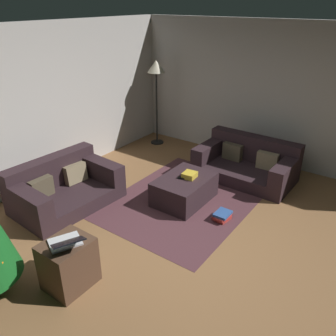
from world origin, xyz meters
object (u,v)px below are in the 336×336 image
at_px(laptop, 66,242).
at_px(couch_right, 247,163).
at_px(couch_left, 63,188).
at_px(book_stack, 222,216).
at_px(side_table, 69,264).
at_px(tv_remote, 183,178).
at_px(corner_lamp, 156,73).
at_px(ottoman, 184,189).
at_px(gift_box, 190,175).

bearing_deg(laptop, couch_right, -6.63).
xyz_separation_m(couch_left, book_stack, (1.02, -2.24, -0.21)).
xyz_separation_m(side_table, book_stack, (2.13, -0.79, -0.22)).
xyz_separation_m(tv_remote, corner_lamp, (1.75, 1.84, 1.11)).
relative_size(ottoman, corner_lamp, 0.54).
bearing_deg(laptop, ottoman, 0.65).
distance_m(side_table, book_stack, 2.28).
bearing_deg(corner_lamp, couch_right, -98.85).
bearing_deg(corner_lamp, gift_box, -131.09).
bearing_deg(laptop, corner_lamp, 25.09).
height_order(couch_right, book_stack, couch_right).
height_order(couch_right, tv_remote, couch_right).
relative_size(ottoman, laptop, 1.83).
xyz_separation_m(couch_right, tv_remote, (-1.39, 0.46, 0.15)).
distance_m(couch_right, corner_lamp, 2.64).
distance_m(couch_right, tv_remote, 1.48).
xyz_separation_m(couch_right, book_stack, (-1.49, -0.30, -0.20)).
relative_size(couch_right, side_table, 2.95).
distance_m(book_stack, corner_lamp, 3.50).
bearing_deg(ottoman, gift_box, -39.95).
bearing_deg(corner_lamp, laptop, -154.91).
relative_size(couch_right, tv_remote, 10.56).
bearing_deg(book_stack, laptop, 161.47).
bearing_deg(book_stack, couch_left, 114.55).
relative_size(couch_right, book_stack, 5.58).
bearing_deg(tv_remote, gift_box, -59.97).
distance_m(couch_right, laptop, 3.69).
height_order(ottoman, side_table, side_table).
distance_m(couch_right, gift_box, 1.37).
bearing_deg(side_table, couch_left, 52.88).
height_order(couch_left, gift_box, couch_left).
relative_size(couch_left, side_table, 2.81).
bearing_deg(side_table, laptop, -115.23).
distance_m(ottoman, tv_remote, 0.21).
bearing_deg(ottoman, book_stack, -99.81).
distance_m(tv_remote, side_table, 2.22).
bearing_deg(laptop, gift_box, -0.62).
relative_size(book_stack, corner_lamp, 0.17).
bearing_deg(couch_right, ottoman, 72.67).
relative_size(tv_remote, laptop, 0.30).
xyz_separation_m(couch_right, laptop, (-3.64, 0.42, 0.37)).
xyz_separation_m(ottoman, corner_lamp, (1.72, 1.85, 1.32)).
relative_size(couch_left, laptop, 3.05).
distance_m(tv_remote, laptop, 2.26).
bearing_deg(couch_left, couch_right, 145.80).
xyz_separation_m(ottoman, side_table, (-2.26, 0.04, 0.09)).
relative_size(gift_box, corner_lamp, 0.12).
bearing_deg(couch_right, gift_box, 73.91).
height_order(couch_left, couch_right, couch_left).
xyz_separation_m(couch_right, side_table, (-3.61, 0.49, 0.02)).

